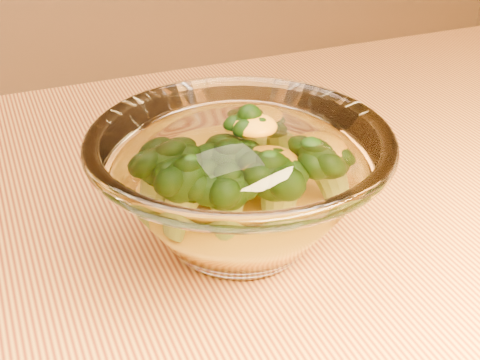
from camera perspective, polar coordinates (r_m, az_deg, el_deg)
table at (r=0.65m, az=2.53°, el=-11.32°), size 1.20×0.80×0.75m
glass_bowl at (r=0.54m, az=0.00°, el=-0.48°), size 0.25×0.25×0.11m
cheese_sauce at (r=0.56m, az=0.00°, el=-2.51°), size 0.12×0.12×0.03m
broccoli_heap at (r=0.53m, az=0.09°, el=0.83°), size 0.15×0.14×0.08m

